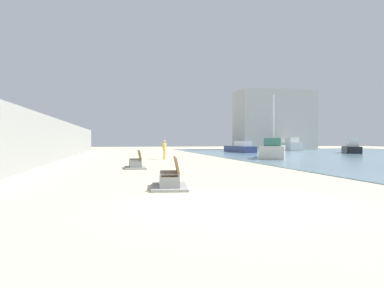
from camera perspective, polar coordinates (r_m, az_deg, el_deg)
ground_plane at (r=26.41m, az=-5.47°, el=-2.69°), size 120.00×120.00×0.00m
seawall at (r=26.67m, az=-21.72°, el=0.60°), size 0.80×64.00×3.06m
bench_near at (r=11.44m, az=-3.48°, el=-5.77°), size 1.34×2.21×0.98m
bench_far at (r=19.60m, az=-8.87°, el=-3.14°), size 1.11×2.11×0.98m
person_walking at (r=28.29m, az=-4.38°, el=-0.67°), size 0.35×0.45×1.55m
boat_nearest at (r=45.31m, az=7.57°, el=-0.63°), size 1.80×7.64×1.37m
boat_outer at (r=30.34m, az=12.72°, el=-0.97°), size 4.25×6.05×5.28m
boat_far_right at (r=54.68m, az=15.22°, el=-0.20°), size 3.28×7.80×1.91m
boat_far_left at (r=45.43m, az=23.89°, el=-0.49°), size 3.60×5.04×1.83m
harbor_building at (r=59.48m, az=12.80°, el=3.61°), size 12.00×6.00×9.33m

